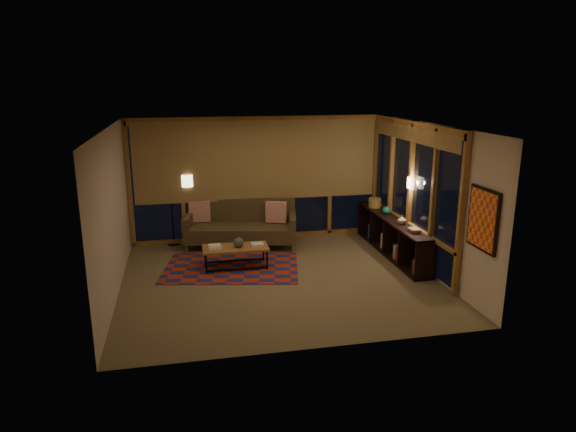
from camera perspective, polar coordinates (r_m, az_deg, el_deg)
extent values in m
cube|color=#726545|center=(9.23, -0.95, -7.00)|extent=(5.50, 5.00, 0.01)
cube|color=silver|center=(8.59, -1.03, 9.94)|extent=(5.50, 5.00, 0.01)
cube|color=beige|center=(11.22, -3.39, 4.14)|extent=(5.50, 0.01, 2.70)
cube|color=beige|center=(6.47, 3.18, -4.02)|extent=(5.50, 0.01, 2.70)
cube|color=beige|center=(8.74, -18.98, 0.22)|extent=(0.01, 5.00, 2.70)
cube|color=beige|center=(9.70, 15.20, 1.91)|extent=(0.01, 5.00, 2.70)
cube|color=#AD2B13|center=(9.80, -6.32, -5.73)|extent=(2.77, 2.12, 0.01)
sphere|color=black|center=(9.64, -5.51, -2.92)|extent=(0.20, 0.20, 0.19)
cylinder|color=#AF9048|center=(11.33, 9.62, 1.47)|extent=(0.34, 0.34, 0.20)
sphere|color=#187166|center=(10.79, 10.87, 0.62)|extent=(0.17, 0.17, 0.16)
imported|color=#BCA791|center=(10.10, 12.54, -0.40)|extent=(0.19, 0.19, 0.18)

